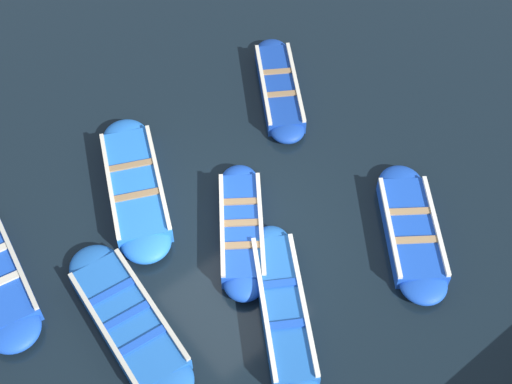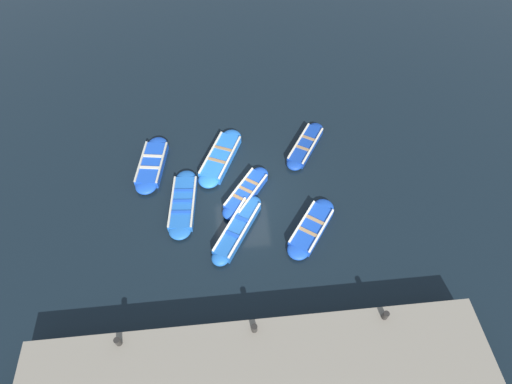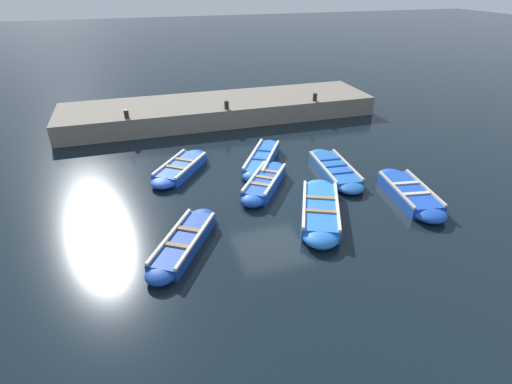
{
  "view_description": "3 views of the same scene",
  "coord_description": "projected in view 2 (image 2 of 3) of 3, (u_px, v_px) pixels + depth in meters",
  "views": [
    {
      "loc": [
        -6.31,
        4.46,
        11.17
      ],
      "look_at": [
        0.26,
        -0.83,
        0.52
      ],
      "focal_mm": 50.0,
      "sensor_mm": 36.0,
      "label": 1
    },
    {
      "loc": [
        -10.33,
        0.35,
        13.99
      ],
      "look_at": [
        -0.09,
        -0.65,
        0.21
      ],
      "focal_mm": 28.0,
      "sensor_mm": 36.0,
      "label": 2
    },
    {
      "loc": [
        11.01,
        -3.96,
        6.28
      ],
      "look_at": [
        0.92,
        -0.82,
        0.45
      ],
      "focal_mm": 28.0,
      "sensor_mm": 36.0,
      "label": 3
    }
  ],
  "objects": [
    {
      "name": "boat_near_quay",
      "position": [
        311.0,
        228.0,
        16.17
      ],
      "size": [
        3.11,
        2.6,
        0.38
      ],
      "color": "#1947B7",
      "rests_on": "ground"
    },
    {
      "name": "boat_mid_row",
      "position": [
        237.0,
        229.0,
        16.1
      ],
      "size": [
        3.41,
        2.45,
        0.44
      ],
      "color": "#1E59AD",
      "rests_on": "ground"
    },
    {
      "name": "bollard_mid_south",
      "position": [
        118.0,
        342.0,
        12.61
      ],
      "size": [
        0.2,
        0.2,
        0.35
      ],
      "primitive_type": "cylinder",
      "color": "black",
      "rests_on": "quay_wall"
    },
    {
      "name": "bollard_mid_north",
      "position": [
        254.0,
        328.0,
        12.86
      ],
      "size": [
        0.2,
        0.2,
        0.35
      ],
      "primitive_type": "cylinder",
      "color": "black",
      "rests_on": "quay_wall"
    },
    {
      "name": "bollard_north",
      "position": [
        385.0,
        315.0,
        13.12
      ],
      "size": [
        0.2,
        0.2,
        0.35
      ],
      "primitive_type": "cylinder",
      "color": "black",
      "rests_on": "quay_wall"
    },
    {
      "name": "boat_tucked",
      "position": [
        246.0,
        193.0,
        17.21
      ],
      "size": [
        2.97,
        2.44,
        0.43
      ],
      "color": "#1947B7",
      "rests_on": "ground"
    },
    {
      "name": "boat_centre",
      "position": [
        152.0,
        164.0,
        18.18
      ],
      "size": [
        3.53,
        1.46,
        0.41
      ],
      "color": "#1947B7",
      "rests_on": "ground"
    },
    {
      "name": "quay_wall",
      "position": [
        259.0,
        381.0,
        12.49
      ],
      "size": [
        3.6,
        14.85,
        0.87
      ],
      "color": "slate",
      "rests_on": "ground"
    },
    {
      "name": "boat_outer_left",
      "position": [
        305.0,
        146.0,
        18.9
      ],
      "size": [
        3.2,
        2.4,
        0.38
      ],
      "color": "navy",
      "rests_on": "ground"
    },
    {
      "name": "boat_stern_in",
      "position": [
        183.0,
        203.0,
        16.91
      ],
      "size": [
        3.65,
        1.22,
        0.37
      ],
      "color": "#1E59AD",
      "rests_on": "ground"
    },
    {
      "name": "boat_outer_right",
      "position": [
        221.0,
        157.0,
        18.42
      ],
      "size": [
        3.78,
        2.4,
        0.44
      ],
      "color": "blue",
      "rests_on": "ground"
    },
    {
      "name": "ground_plane",
      "position": [
        241.0,
        194.0,
        17.38
      ],
      "size": [
        120.0,
        120.0,
        0.0
      ],
      "primitive_type": "plane",
      "color": "black"
    }
  ]
}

